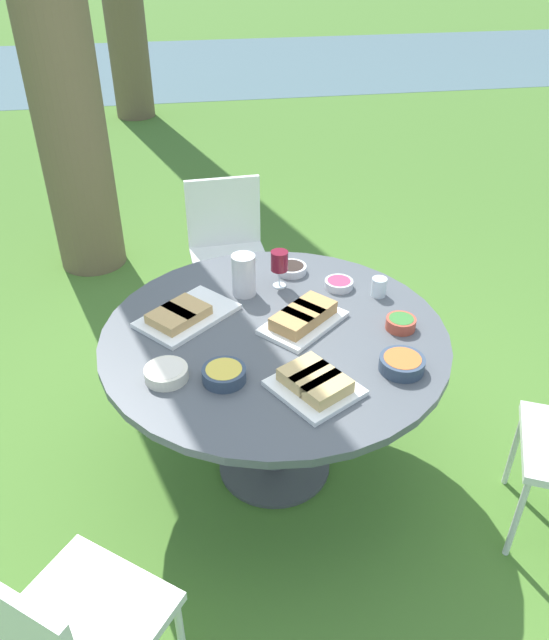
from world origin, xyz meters
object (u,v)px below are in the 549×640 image
dining_table (274,352)px  wine_glass (279,262)px  chair_near_right (227,244)px  water_pitcher (244,275)px  chair_far_back (59,630)px

dining_table → wine_glass: bearing=77.0°
dining_table → wine_glass: size_ratio=8.08×
chair_near_right → wine_glass: bearing=-81.0°
chair_near_right → water_pitcher: size_ratio=4.70×
chair_far_back → water_pitcher: size_ratio=4.70×
chair_near_right → water_pitcher: 1.03m
chair_near_right → wine_glass: (0.15, -0.93, 0.36)m
wine_glass → chair_near_right: bearing=99.0°
chair_far_back → wine_glass: bearing=57.4°
water_pitcher → wine_glass: size_ratio=1.08×
wine_glass → dining_table: bearing=-103.0°
water_pitcher → chair_near_right: bearing=89.0°
dining_table → chair_near_right: bearing=92.9°
dining_table → water_pitcher: water_pitcher is taller
water_pitcher → chair_far_back: bearing=-118.0°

